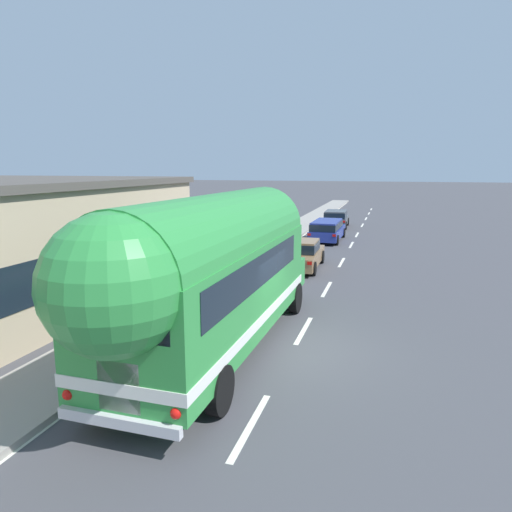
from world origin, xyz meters
TOP-DOWN VIEW (x-y plane):
  - ground_plane at (0.00, 0.00)m, footprint 300.00×300.00m
  - lane_markings at (-2.56, 12.78)m, footprint 3.76×80.00m
  - sidewalk_slab at (-4.76, 10.00)m, footprint 2.25×90.00m
  - painted_bus at (-1.83, -1.15)m, footprint 2.73×11.29m
  - car_lead at (-1.79, 9.96)m, footprint 2.01×4.31m
  - car_second at (-1.69, 18.60)m, footprint 1.96×4.84m
  - car_third at (-1.96, 25.77)m, footprint 1.99×4.29m

SIDE VIEW (x-z plane):
  - ground_plane at x=0.00m, z-range 0.00..0.00m
  - lane_markings at x=-2.56m, z-range 0.00..0.01m
  - sidewalk_slab at x=-4.76m, z-range 0.00..0.15m
  - car_lead at x=-1.79m, z-range 0.04..1.41m
  - car_third at x=-1.96m, z-range 0.09..1.46m
  - car_second at x=-1.69m, z-range 0.11..1.48m
  - painted_bus at x=-1.83m, z-range 0.24..4.37m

